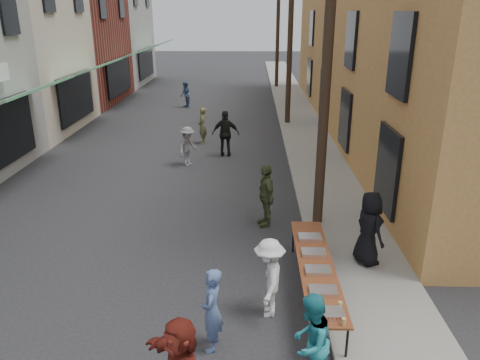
{
  "coord_description": "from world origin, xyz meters",
  "views": [
    {
      "loc": [
        2.5,
        -8.66,
        5.53
      ],
      "look_at": [
        2.19,
        2.93,
        1.3
      ],
      "focal_mm": 35.0,
      "sensor_mm": 36.0,
      "label": 1
    }
  ],
  "objects_px": {
    "utility_pole_near": "(328,55)",
    "guest_front_c": "(310,343)",
    "utility_pole_mid": "(290,33)",
    "server": "(369,228)",
    "serving_table": "(316,266)",
    "utility_pole_far": "(278,25)",
    "catering_tray_sausage": "(329,313)"
  },
  "relations": [
    {
      "from": "utility_pole_near",
      "to": "server",
      "type": "relative_size",
      "value": 5.25
    },
    {
      "from": "guest_front_c",
      "to": "utility_pole_near",
      "type": "bearing_deg",
      "value": -160.5
    },
    {
      "from": "catering_tray_sausage",
      "to": "serving_table",
      "type": "bearing_deg",
      "value": 90.0
    },
    {
      "from": "catering_tray_sausage",
      "to": "utility_pole_near",
      "type": "bearing_deg",
      "value": 84.39
    },
    {
      "from": "guest_front_c",
      "to": "serving_table",
      "type": "bearing_deg",
      "value": -161.15
    },
    {
      "from": "serving_table",
      "to": "server",
      "type": "relative_size",
      "value": 2.33
    },
    {
      "from": "serving_table",
      "to": "server",
      "type": "distance_m",
      "value": 1.84
    },
    {
      "from": "utility_pole_near",
      "to": "catering_tray_sausage",
      "type": "xyz_separation_m",
      "value": [
        -0.5,
        -5.09,
        -3.71
      ]
    },
    {
      "from": "serving_table",
      "to": "guest_front_c",
      "type": "height_order",
      "value": "guest_front_c"
    },
    {
      "from": "utility_pole_mid",
      "to": "server",
      "type": "height_order",
      "value": "utility_pole_mid"
    },
    {
      "from": "guest_front_c",
      "to": "server",
      "type": "bearing_deg",
      "value": -176.93
    },
    {
      "from": "utility_pole_far",
      "to": "server",
      "type": "distance_m",
      "value": 26.44
    },
    {
      "from": "catering_tray_sausage",
      "to": "server",
      "type": "relative_size",
      "value": 0.29
    },
    {
      "from": "server",
      "to": "utility_pole_near",
      "type": "bearing_deg",
      "value": -1.4
    },
    {
      "from": "utility_pole_near",
      "to": "guest_front_c",
      "type": "bearing_deg",
      "value": -98.74
    },
    {
      "from": "utility_pole_near",
      "to": "serving_table",
      "type": "xyz_separation_m",
      "value": [
        -0.5,
        -3.44,
        -3.79
      ]
    },
    {
      "from": "utility_pole_mid",
      "to": "server",
      "type": "bearing_deg",
      "value": -86.67
    },
    {
      "from": "catering_tray_sausage",
      "to": "server",
      "type": "distance_m",
      "value": 3.19
    },
    {
      "from": "utility_pole_mid",
      "to": "guest_front_c",
      "type": "distance_m",
      "value": 18.26
    },
    {
      "from": "utility_pole_near",
      "to": "utility_pole_far",
      "type": "xyz_separation_m",
      "value": [
        0.0,
        24.0,
        0.0
      ]
    },
    {
      "from": "serving_table",
      "to": "server",
      "type": "bearing_deg",
      "value": 43.36
    },
    {
      "from": "utility_pole_mid",
      "to": "catering_tray_sausage",
      "type": "distance_m",
      "value": 17.49
    },
    {
      "from": "utility_pole_mid",
      "to": "guest_front_c",
      "type": "relative_size",
      "value": 5.57
    },
    {
      "from": "utility_pole_near",
      "to": "utility_pole_mid",
      "type": "xyz_separation_m",
      "value": [
        0.0,
        12.0,
        0.0
      ]
    },
    {
      "from": "utility_pole_far",
      "to": "server",
      "type": "relative_size",
      "value": 5.25
    },
    {
      "from": "utility_pole_near",
      "to": "guest_front_c",
      "type": "height_order",
      "value": "utility_pole_near"
    },
    {
      "from": "utility_pole_near",
      "to": "guest_front_c",
      "type": "xyz_separation_m",
      "value": [
        -0.9,
        -5.86,
        -3.69
      ]
    },
    {
      "from": "utility_pole_far",
      "to": "server",
      "type": "bearing_deg",
      "value": -88.2
    },
    {
      "from": "utility_pole_far",
      "to": "catering_tray_sausage",
      "type": "distance_m",
      "value": 29.33
    },
    {
      "from": "serving_table",
      "to": "guest_front_c",
      "type": "xyz_separation_m",
      "value": [
        -0.4,
        -2.42,
        0.09
      ]
    },
    {
      "from": "utility_pole_far",
      "to": "guest_front_c",
      "type": "distance_m",
      "value": 30.1
    },
    {
      "from": "utility_pole_mid",
      "to": "server",
      "type": "distance_m",
      "value": 14.65
    }
  ]
}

